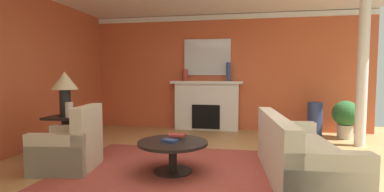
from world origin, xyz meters
name	(u,v)px	position (x,y,z in m)	size (l,w,h in m)	color
ground_plane	(203,168)	(0.00, 0.00, 0.00)	(8.59, 8.59, 0.00)	tan
wall_fireplace	(221,72)	(0.00, 3.26, 1.46)	(7.20, 0.12, 2.91)	#C65633
wall_window	(18,71)	(-3.36, 0.30, 1.46)	(0.12, 6.99, 2.91)	#C65633
crown_moulding	(222,17)	(0.00, 3.18, 2.83)	(7.20, 0.08, 0.12)	white
area_rug	(173,172)	(-0.40, -0.25, 0.01)	(3.26, 2.78, 0.01)	#993D33
fireplace	(207,107)	(-0.35, 3.04, 0.59)	(1.80, 0.35, 1.24)	white
mantel_mirror	(207,57)	(-0.35, 3.17, 1.84)	(1.18, 0.04, 0.91)	silver
sofa	(298,157)	(1.31, -0.18, 0.30)	(1.06, 2.16, 0.85)	beige
armchair_near_window	(70,149)	(-1.92, -0.40, 0.31)	(0.91, 0.91, 0.95)	#C1B293
coffee_table	(173,149)	(-0.40, -0.25, 0.34)	(1.00, 1.00, 0.45)	black
side_table	(66,134)	(-2.37, 0.20, 0.40)	(0.56, 0.56, 0.70)	black
table_lamp	(65,85)	(-2.37, 0.20, 1.22)	(0.44, 0.44, 0.75)	black
vase_tall_corner	(315,119)	(2.18, 2.75, 0.39)	(0.33, 0.33, 0.78)	navy
vase_on_side_table	(69,110)	(-2.22, 0.08, 0.82)	(0.12, 0.12, 0.25)	beige
vase_mantel_right	(229,72)	(0.20, 3.00, 1.47)	(0.11, 0.11, 0.46)	navy
vase_mantel_left	(185,75)	(-0.90, 3.00, 1.39)	(0.14, 0.14, 0.30)	#9E3328
book_red_cover	(170,141)	(-0.43, -0.30, 0.47)	(0.21, 0.14, 0.04)	navy
book_art_folio	(177,135)	(-0.38, -0.07, 0.51)	(0.24, 0.18, 0.03)	maroon
potted_plant	(346,116)	(2.78, 2.61, 0.49)	(0.56, 0.56, 0.83)	#BCB29E
column_white	(363,72)	(2.83, 1.93, 1.46)	(0.20, 0.20, 2.91)	white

